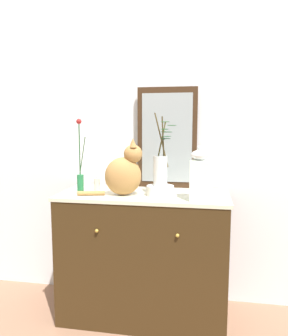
{
  "coord_description": "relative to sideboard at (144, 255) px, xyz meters",
  "views": [
    {
      "loc": [
        0.41,
        -2.28,
        1.41
      ],
      "look_at": [
        0.0,
        0.0,
        1.1
      ],
      "focal_mm": 35.41,
      "sensor_mm": 36.0,
      "label": 1
    }
  ],
  "objects": [
    {
      "name": "ground_plane",
      "position": [
        0.0,
        0.0,
        -0.46
      ],
      "size": [
        6.0,
        6.0,
        0.0
      ],
      "primitive_type": "plane",
      "color": "#8E664F"
    },
    {
      "name": "wall_back",
      "position": [
        0.0,
        0.35,
        0.84
      ],
      "size": [
        4.4,
        0.08,
        2.6
      ],
      "primitive_type": "cube",
      "color": "silver",
      "rests_on": "ground_plane"
    },
    {
      "name": "sideboard",
      "position": [
        0.0,
        0.0,
        0.0
      ],
      "size": [
        1.19,
        0.57,
        0.92
      ],
      "color": "#362411",
      "rests_on": "ground_plane"
    },
    {
      "name": "jar_lidded_porcelain",
      "position": [
        0.39,
        -0.17,
        0.62
      ],
      "size": [
        0.12,
        0.12,
        0.35
      ],
      "color": "white",
      "rests_on": "sideboard"
    },
    {
      "name": "mirror_leaning",
      "position": [
        0.13,
        0.25,
        0.84
      ],
      "size": [
        0.46,
        0.03,
        0.77
      ],
      "color": "#352113",
      "rests_on": "sideboard"
    },
    {
      "name": "candle_pillar",
      "position": [
        -0.36,
        0.05,
        0.51
      ],
      "size": [
        0.04,
        0.04,
        0.1
      ],
      "color": "beige",
      "rests_on": "sideboard"
    },
    {
      "name": "bowl_porcelain",
      "position": [
        0.12,
        -0.06,
        0.5
      ],
      "size": [
        0.19,
        0.19,
        0.07
      ],
      "primitive_type": "cylinder",
      "color": "white",
      "rests_on": "sideboard"
    },
    {
      "name": "cat_sitting",
      "position": [
        -0.12,
        -0.09,
        0.62
      ],
      "size": [
        0.45,
        0.24,
        0.39
      ],
      "color": "#AA7942",
      "rests_on": "sideboard"
    },
    {
      "name": "vase_slim_green",
      "position": [
        -0.42,
        -0.13,
        0.61
      ],
      "size": [
        0.07,
        0.05,
        0.52
      ],
      "color": "#237240",
      "rests_on": "sideboard"
    },
    {
      "name": "vase_glass_clear",
      "position": [
        0.13,
        -0.06,
        0.66
      ],
      "size": [
        0.16,
        0.21,
        0.49
      ],
      "color": "silver",
      "rests_on": "bowl_porcelain"
    }
  ]
}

